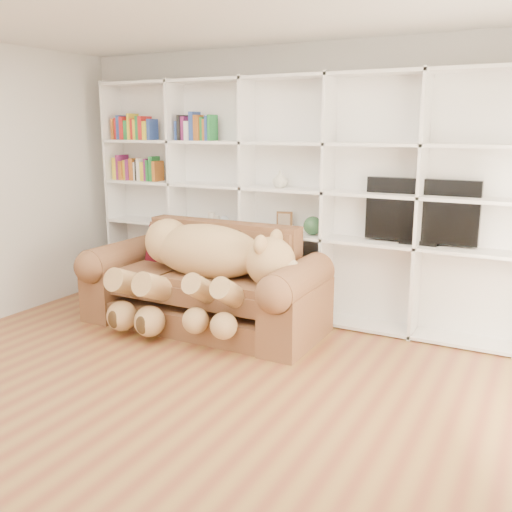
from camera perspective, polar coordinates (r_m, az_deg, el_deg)
The scene contains 14 objects.
floor at distance 4.16m, azimuth -11.16°, elevation -14.68°, with size 5.00×5.00×0.00m, color brown.
wall_back at distance 5.87m, azimuth 3.86°, elevation 7.33°, with size 5.00×0.02×2.70m, color silver.
bookshelf at distance 5.85m, azimuth 1.14°, elevation 6.91°, with size 4.43×0.35×2.40m.
sofa at distance 5.58m, azimuth -5.06°, elevation -3.26°, with size 2.33×1.00×0.98m.
teddy_bear at distance 5.29m, azimuth -5.42°, elevation -0.70°, with size 1.71×0.94×0.99m.
throw_pillow at distance 5.95m, azimuth -8.98°, elevation 0.95°, with size 0.41×0.13×0.41m, color #520E19.
gift_box at distance 5.32m, azimuth 3.30°, elevation -7.02°, with size 0.26×0.25×0.21m, color #B73318.
tv at distance 5.35m, azimuth 16.21°, elevation 4.24°, with size 1.00×0.18×0.59m.
picture_frame at distance 5.75m, azimuth 2.87°, elevation 3.47°, with size 0.16×0.03×0.20m, color #51351C.
green_vase at distance 5.63m, azimuth 5.68°, elevation 3.03°, with size 0.18×0.18×0.18m, color #2F5B37.
figurine_tall at distance 6.17m, azimuth -4.49°, elevation 3.72°, with size 0.07×0.07×0.14m, color silver.
figurine_short at distance 6.13m, azimuth -3.95°, elevation 3.52°, with size 0.06×0.06×0.11m, color silver.
snow_globe at distance 6.08m, azimuth -3.18°, elevation 3.51°, with size 0.11×0.11×0.11m, color silver.
shelf_vase at distance 5.72m, azimuth 2.42°, elevation 7.70°, with size 0.16×0.16×0.17m, color beige.
Camera 1 is at (2.39, -2.83, 1.90)m, focal length 40.00 mm.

